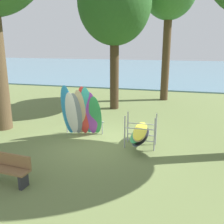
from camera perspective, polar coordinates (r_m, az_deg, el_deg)
The scene contains 6 objects.
ground_plane at distance 10.14m, azimuth -2.79°, elevation -7.00°, with size 80.00×80.00×0.00m, color olive.
lake_water at distance 39.14m, azimuth 10.34°, elevation 9.47°, with size 80.00×36.00×0.10m, color slate.
tree_mid_behind at distance 15.05m, azimuth 0.56°, elevation 23.13°, with size 4.03×4.03×8.28m.
leaning_board_pile at distance 10.71m, azimuth -6.81°, elevation -0.17°, with size 1.72×0.98×2.22m.
board_storage_rack at distance 9.76m, azimuth 6.35°, elevation -4.71°, with size 1.15×2.13×1.25m.
park_bench at distance 7.86m, azimuth -22.21°, elevation -11.49°, with size 1.43×0.55×0.85m.
Camera 1 is at (2.80, -8.96, 3.84)m, focal length 41.12 mm.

